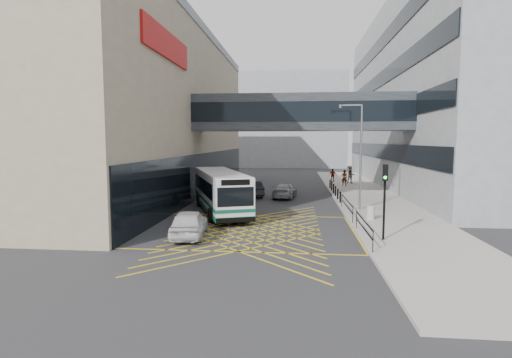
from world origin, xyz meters
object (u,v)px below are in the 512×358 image
(car_silver, at_px, (285,190))
(traffic_light, at_px, (385,191))
(pedestrian_b, at_px, (351,175))
(car_white, at_px, (189,223))
(bus, at_px, (220,190))
(street_lamp, at_px, (358,150))
(pedestrian_a, at_px, (344,178))
(pedestrian_c, at_px, (333,175))
(car_dark, at_px, (252,188))
(litter_bin, at_px, (371,213))

(car_silver, height_order, traffic_light, traffic_light)
(pedestrian_b, bearing_deg, car_white, -116.73)
(car_white, bearing_deg, traffic_light, 170.19)
(pedestrian_b, bearing_deg, bus, -123.85)
(car_white, relative_size, street_lamp, 0.62)
(bus, height_order, pedestrian_a, bus)
(bus, distance_m, pedestrian_b, 22.57)
(pedestrian_a, distance_m, pedestrian_c, 4.70)
(street_lamp, xyz_separation_m, pedestrian_a, (0.82, 15.05, -3.43))
(pedestrian_b, bearing_deg, pedestrian_a, -112.94)
(bus, bearing_deg, pedestrian_b, 37.85)
(bus, distance_m, car_white, 7.46)
(car_white, bearing_deg, pedestrian_b, -122.11)
(street_lamp, bearing_deg, pedestrian_a, 91.04)
(pedestrian_c, bearing_deg, pedestrian_b, 156.36)
(car_silver, distance_m, traffic_light, 16.56)
(car_dark, bearing_deg, pedestrian_b, -151.90)
(litter_bin, xyz_separation_m, pedestrian_c, (-0.30, 23.45, 0.36))
(bus, xyz_separation_m, car_dark, (1.30, 8.56, -0.87))
(street_lamp, bearing_deg, car_silver, 134.73)
(pedestrian_b, bearing_deg, car_dark, -136.83)
(bus, distance_m, street_lamp, 10.39)
(pedestrian_c, bearing_deg, car_white, 89.55)
(car_dark, xyz_separation_m, car_silver, (3.11, -0.81, -0.03))
(car_white, distance_m, traffic_light, 10.31)
(litter_bin, xyz_separation_m, pedestrian_a, (0.54, 18.83, 0.46))
(car_silver, height_order, street_lamp, street_lamp)
(car_dark, height_order, pedestrian_a, pedestrian_a)
(pedestrian_b, relative_size, pedestrian_c, 1.18)
(car_silver, bearing_deg, pedestrian_b, -116.19)
(car_dark, height_order, pedestrian_b, pedestrian_b)
(car_dark, xyz_separation_m, street_lamp, (8.59, -7.21, 3.76))
(car_white, bearing_deg, litter_bin, -162.34)
(car_silver, bearing_deg, bus, 66.85)
(street_lamp, bearing_deg, litter_bin, -81.63)
(car_silver, distance_m, pedestrian_a, 10.71)
(pedestrian_c, bearing_deg, car_dark, 74.67)
(pedestrian_b, height_order, pedestrian_c, pedestrian_b)
(litter_bin, relative_size, pedestrian_a, 0.49)
(bus, bearing_deg, street_lamp, -12.93)
(car_dark, bearing_deg, litter_bin, 111.43)
(car_dark, relative_size, car_silver, 1.04)
(car_dark, xyz_separation_m, pedestrian_c, (8.57, 12.46, 0.23))
(traffic_light, xyz_separation_m, pedestrian_b, (1.93, 27.02, -1.56))
(litter_bin, bearing_deg, pedestrian_c, 90.74)
(street_lamp, xyz_separation_m, litter_bin, (0.28, -3.78, -3.89))
(bus, xyz_separation_m, pedestrian_a, (10.71, 16.40, -0.54))
(bus, xyz_separation_m, car_silver, (4.41, 7.75, -0.90))
(car_dark, height_order, street_lamp, street_lamp)
(litter_bin, height_order, pedestrian_a, pedestrian_a)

